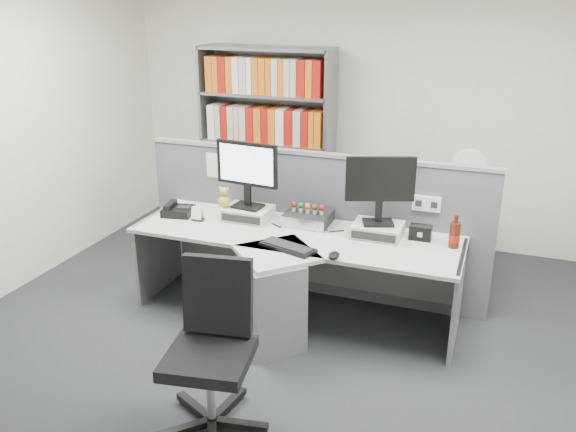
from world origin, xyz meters
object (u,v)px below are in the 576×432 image
at_px(desk, 286,275).
at_px(office_chair, 212,343).
at_px(filing_cabinet, 461,242).
at_px(desktop_pc, 308,218).
at_px(cola_bottle, 455,235).
at_px(shelving_unit, 267,146).
at_px(desk_phone, 177,210).
at_px(desk_fan, 469,171).
at_px(monitor_right, 380,184).
at_px(desk_calendar, 198,215).
at_px(monitor_left, 247,169).
at_px(speaker, 421,233).
at_px(keyboard, 288,247).
at_px(mouse, 334,255).

relative_size(desk, office_chair, 2.54).
bearing_deg(filing_cabinet, desktop_pc, -141.13).
relative_size(cola_bottle, office_chair, 0.26).
height_order(desk, shelving_unit, shelving_unit).
relative_size(desk, desk_phone, 9.38).
distance_m(desk, desk_fan, 1.93).
bearing_deg(desktop_pc, filing_cabinet, 38.87).
height_order(monitor_right, filing_cabinet, monitor_right).
bearing_deg(cola_bottle, desk_calendar, -175.58).
distance_m(desktop_pc, cola_bottle, 1.18).
height_order(monitor_left, desk_calendar, monitor_left).
xyz_separation_m(monitor_left, cola_bottle, (1.68, -0.03, -0.33)).
distance_m(speaker, desk_fan, 1.03).
bearing_deg(desk, monitor_right, 31.73).
relative_size(monitor_right, shelving_unit, 0.27).
height_order(monitor_right, keyboard, monitor_right).
relative_size(mouse, desk_calendar, 1.05).
relative_size(monitor_left, monitor_right, 1.04).
xyz_separation_m(monitor_right, desk_calendar, (-1.48, -0.18, -0.37)).
bearing_deg(monitor_left, office_chair, -73.66).
distance_m(monitor_left, desk_calendar, 0.57).
bearing_deg(cola_bottle, desk_fan, 90.11).
bearing_deg(monitor_right, shelving_unit, 136.07).
height_order(monitor_left, filing_cabinet, monitor_left).
bearing_deg(shelving_unit, desk_phone, -96.57).
bearing_deg(cola_bottle, mouse, -147.38).
height_order(desk, office_chair, office_chair).
xyz_separation_m(monitor_right, shelving_unit, (-1.52, 1.46, -0.16)).
height_order(desk, desk_calendar, desk_calendar).
bearing_deg(cola_bottle, filing_cabinet, 90.11).
distance_m(shelving_unit, filing_cabinet, 2.24).
height_order(mouse, cola_bottle, cola_bottle).
bearing_deg(desk_phone, desk_fan, 26.50).
bearing_deg(desk_calendar, speaker, 7.30).
bearing_deg(filing_cabinet, cola_bottle, -89.89).
height_order(desk_phone, shelving_unit, shelving_unit).
height_order(desk, speaker, speaker).
bearing_deg(office_chair, keyboard, 86.26).
height_order(desk_calendar, filing_cabinet, desk_calendar).
bearing_deg(desk, desk_phone, 166.46).
distance_m(desk_phone, desk_fan, 2.57).
relative_size(keyboard, office_chair, 0.45).
bearing_deg(desk_calendar, desk_fan, 30.29).
distance_m(desk_fan, office_chair, 2.90).
distance_m(desktop_pc, desk_fan, 1.53).
relative_size(desktop_pc, desk_calendar, 3.09).
distance_m(shelving_unit, desk_fan, 2.15).
xyz_separation_m(desk, filing_cabinet, (1.20, 1.40, -0.11)).
bearing_deg(desk_fan, shelving_unit, 167.92).
relative_size(desk_phone, filing_cabinet, 0.40).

